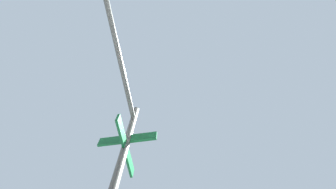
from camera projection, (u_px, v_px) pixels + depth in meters
The scene contains 1 object.
traffic_signal_near at pixel (100, 80), 2.82m from camera, with size 2.94×2.09×5.58m.
Camera 1 is at (-5.65, -5.20, 1.30)m, focal length 23.83 mm.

